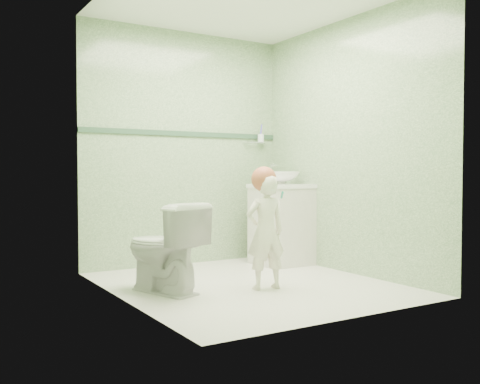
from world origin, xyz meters
TOP-DOWN VIEW (x-y plane):
  - ground at (0.00, 0.00)m, footprint 2.50×2.50m
  - room_shell at (0.00, 0.00)m, footprint 2.50×2.54m
  - trim_stripe at (0.00, 1.24)m, footprint 2.20×0.02m
  - vanity at (0.84, 0.70)m, footprint 0.52×0.50m
  - counter at (0.84, 0.70)m, footprint 0.54×0.52m
  - basin at (0.84, 0.70)m, footprint 0.37×0.37m
  - faucet at (0.84, 0.89)m, footprint 0.03×0.13m
  - cup_holder at (0.89, 1.18)m, footprint 0.26×0.07m
  - toilet at (-0.74, 0.10)m, footprint 0.60×0.79m
  - toddler at (0.02, -0.21)m, footprint 0.36×0.26m
  - hair_cap at (0.02, -0.19)m, footprint 0.21×0.21m
  - teal_toothbrush at (0.08, -0.35)m, footprint 0.11×0.14m

SIDE VIEW (x-z plane):
  - ground at x=0.00m, z-range 0.00..0.00m
  - toilet at x=-0.74m, z-range 0.00..0.71m
  - vanity at x=0.84m, z-range 0.00..0.80m
  - toddler at x=0.02m, z-range 0.00..0.93m
  - teal_toothbrush at x=0.08m, z-range 0.73..0.81m
  - counter at x=0.84m, z-range 0.79..0.83m
  - basin at x=0.84m, z-range 0.83..0.96m
  - hair_cap at x=0.02m, z-range 0.79..1.00m
  - faucet at x=0.84m, z-range 0.88..1.06m
  - room_shell at x=0.00m, z-range 0.00..2.40m
  - cup_holder at x=0.89m, z-range 1.22..1.44m
  - trim_stripe at x=0.00m, z-range 1.33..1.38m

